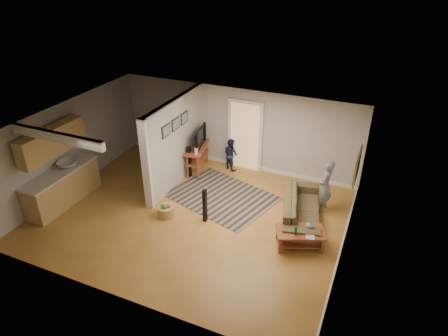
{
  "coord_description": "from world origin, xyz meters",
  "views": [
    {
      "loc": [
        4.09,
        -7.36,
        6.02
      ],
      "look_at": [
        0.53,
        0.81,
        1.1
      ],
      "focal_mm": 32.0,
      "sensor_mm": 36.0,
      "label": 1
    }
  ],
  "objects_px": {
    "coffee_table": "(301,234)",
    "child": "(322,209)",
    "sofa": "(301,220)",
    "speaker_right": "(189,162)",
    "toy_basket": "(166,211)",
    "speaker_left": "(205,206)",
    "tv_console": "(198,149)",
    "toddler": "(231,168)"
  },
  "relations": [
    {
      "from": "tv_console",
      "to": "child",
      "type": "xyz_separation_m",
      "value": [
        3.93,
        -0.59,
        -0.74
      ]
    },
    {
      "from": "sofa",
      "to": "child",
      "type": "xyz_separation_m",
      "value": [
        0.4,
        0.69,
        0.0
      ]
    },
    {
      "from": "sofa",
      "to": "toddler",
      "type": "distance_m",
      "value": 3.21
    },
    {
      "from": "speaker_left",
      "to": "coffee_table",
      "type": "bearing_deg",
      "value": 1.88
    },
    {
      "from": "tv_console",
      "to": "speaker_right",
      "type": "relative_size",
      "value": 1.38
    },
    {
      "from": "toy_basket",
      "to": "toddler",
      "type": "bearing_deg",
      "value": 79.79
    },
    {
      "from": "child",
      "to": "sofa",
      "type": "bearing_deg",
      "value": -25.08
    },
    {
      "from": "speaker_right",
      "to": "coffee_table",
      "type": "bearing_deg",
      "value": -28.3
    },
    {
      "from": "speaker_left",
      "to": "tv_console",
      "type": "bearing_deg",
      "value": 122.07
    },
    {
      "from": "coffee_table",
      "to": "child",
      "type": "xyz_separation_m",
      "value": [
        0.19,
        1.65,
        -0.33
      ]
    },
    {
      "from": "toy_basket",
      "to": "speaker_right",
      "type": "bearing_deg",
      "value": 101.04
    },
    {
      "from": "speaker_left",
      "to": "toy_basket",
      "type": "bearing_deg",
      "value": -166.31
    },
    {
      "from": "child",
      "to": "speaker_left",
      "type": "bearing_deg",
      "value": -52.32
    },
    {
      "from": "speaker_right",
      "to": "speaker_left",
      "type": "bearing_deg",
      "value": -55.42
    },
    {
      "from": "sofa",
      "to": "toy_basket",
      "type": "bearing_deg",
      "value": 97.06
    },
    {
      "from": "coffee_table",
      "to": "child",
      "type": "distance_m",
      "value": 1.7
    },
    {
      "from": "coffee_table",
      "to": "tv_console",
      "type": "height_order",
      "value": "tv_console"
    },
    {
      "from": "tv_console",
      "to": "speaker_left",
      "type": "distance_m",
      "value": 2.64
    },
    {
      "from": "tv_console",
      "to": "speaker_right",
      "type": "height_order",
      "value": "tv_console"
    },
    {
      "from": "toddler",
      "to": "child",
      "type": "bearing_deg",
      "value": -173.39
    },
    {
      "from": "sofa",
      "to": "toy_basket",
      "type": "height_order",
      "value": "toy_basket"
    },
    {
      "from": "sofa",
      "to": "coffee_table",
      "type": "bearing_deg",
      "value": 178.96
    },
    {
      "from": "speaker_left",
      "to": "child",
      "type": "bearing_deg",
      "value": 34.23
    },
    {
      "from": "coffee_table",
      "to": "tv_console",
      "type": "xyz_separation_m",
      "value": [
        -3.75,
        2.25,
        0.41
      ]
    },
    {
      "from": "toy_basket",
      "to": "toddler",
      "type": "xyz_separation_m",
      "value": [
        0.54,
        2.98,
        -0.16
      ]
    },
    {
      "from": "coffee_table",
      "to": "speaker_right",
      "type": "distance_m",
      "value": 4.23
    },
    {
      "from": "coffee_table",
      "to": "speaker_left",
      "type": "bearing_deg",
      "value": -179.64
    },
    {
      "from": "speaker_right",
      "to": "child",
      "type": "xyz_separation_m",
      "value": [
        4.0,
        -0.16,
        -0.49
      ]
    },
    {
      "from": "speaker_left",
      "to": "speaker_right",
      "type": "xyz_separation_m",
      "value": [
        -1.4,
        1.83,
        0.04
      ]
    },
    {
      "from": "sofa",
      "to": "coffee_table",
      "type": "xyz_separation_m",
      "value": [
        0.21,
        -0.96,
        0.33
      ]
    },
    {
      "from": "toddler",
      "to": "speaker_right",
      "type": "bearing_deg",
      "value": 71.2
    },
    {
      "from": "tv_console",
      "to": "speaker_left",
      "type": "height_order",
      "value": "tv_console"
    },
    {
      "from": "sofa",
      "to": "tv_console",
      "type": "height_order",
      "value": "tv_console"
    },
    {
      "from": "speaker_right",
      "to": "toddler",
      "type": "height_order",
      "value": "speaker_right"
    },
    {
      "from": "tv_console",
      "to": "toddler",
      "type": "bearing_deg",
      "value": 17.93
    },
    {
      "from": "child",
      "to": "toddler",
      "type": "bearing_deg",
      "value": -104.72
    },
    {
      "from": "tv_console",
      "to": "toddler",
      "type": "height_order",
      "value": "tv_console"
    },
    {
      "from": "sofa",
      "to": "speaker_right",
      "type": "xyz_separation_m",
      "value": [
        -3.6,
        0.85,
        0.49
      ]
    },
    {
      "from": "tv_console",
      "to": "child",
      "type": "bearing_deg",
      "value": -20.68
    },
    {
      "from": "tv_console",
      "to": "speaker_right",
      "type": "distance_m",
      "value": 0.5
    },
    {
      "from": "speaker_right",
      "to": "toddler",
      "type": "relative_size",
      "value": 0.98
    },
    {
      "from": "speaker_right",
      "to": "toddler",
      "type": "xyz_separation_m",
      "value": [
        0.94,
        0.93,
        -0.49
      ]
    }
  ]
}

